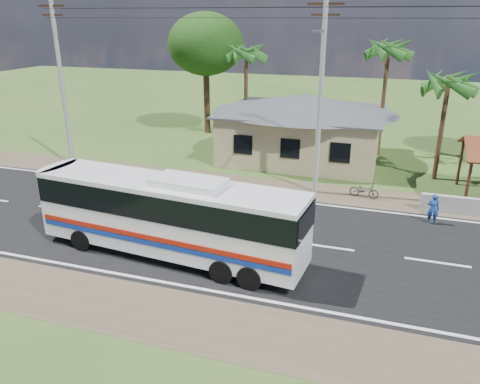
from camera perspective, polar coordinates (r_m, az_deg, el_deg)
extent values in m
plane|color=#2E4E1C|center=(21.36, -1.80, -5.00)|extent=(120.00, 120.00, 0.00)
cube|color=black|center=(21.35, -1.80, -4.97)|extent=(120.00, 10.00, 0.02)
cube|color=brown|center=(27.08, 2.82, 0.70)|extent=(120.00, 3.00, 0.01)
cube|color=brown|center=(16.22, -9.78, -14.43)|extent=(120.00, 3.00, 0.01)
cube|color=silver|center=(25.45, 1.75, -0.57)|extent=(120.00, 0.15, 0.01)
cube|color=silver|center=(17.54, -7.06, -11.24)|extent=(120.00, 0.15, 0.01)
cube|color=silver|center=(21.35, -1.80, -4.94)|extent=(120.00, 0.15, 0.01)
cube|color=#C8B685|center=(32.50, 7.63, 6.89)|extent=(10.00, 8.00, 3.20)
cube|color=#4C4F54|center=(32.15, 7.77, 9.75)|extent=(10.60, 8.60, 0.10)
pyramid|color=#4C4F54|center=(31.96, 7.87, 11.77)|extent=(12.40, 10.00, 1.20)
cube|color=black|center=(29.38, 0.38, 5.80)|extent=(1.20, 0.08, 1.20)
cube|color=black|center=(28.65, 6.13, 5.29)|extent=(1.20, 0.08, 1.20)
cube|color=black|center=(28.23, 12.11, 4.71)|extent=(1.20, 0.08, 1.20)
cylinder|color=#3C2516|center=(26.37, 26.04, 0.97)|extent=(0.16, 0.16, 2.60)
cylinder|color=#3C2516|center=(29.78, 25.25, 3.19)|extent=(0.16, 0.16, 2.60)
cylinder|color=#9E9E99|center=(31.65, -20.94, 12.57)|extent=(0.26, 0.26, 11.00)
cube|color=#3C2516|center=(31.43, -21.99, 20.31)|extent=(1.80, 0.12, 0.12)
cube|color=#3C2516|center=(31.42, -21.86, 19.41)|extent=(1.40, 0.10, 0.10)
cylinder|color=#9E9E99|center=(25.13, 9.80, 11.81)|extent=(0.26, 0.26, 11.00)
cube|color=#3C2516|center=(24.86, 10.44, 21.64)|extent=(1.80, 0.12, 0.12)
cube|color=#3C2516|center=(24.85, 10.36, 20.49)|extent=(1.40, 0.10, 0.10)
cylinder|color=gray|center=(23.87, 9.89, 18.84)|extent=(0.08, 2.00, 0.08)
cube|color=gray|center=(22.88, 9.49, 18.79)|extent=(0.50, 0.18, 0.12)
cylinder|color=black|center=(27.18, -7.77, 21.25)|extent=(16.00, 0.02, 0.02)
cylinder|color=#47301E|center=(29.91, 23.33, 6.94)|extent=(0.28, 0.28, 6.00)
cylinder|color=#47301E|center=(34.05, 17.04, 10.51)|extent=(0.28, 0.28, 7.50)
cylinder|color=#47301E|center=(36.15, 0.73, 11.54)|extent=(0.28, 0.28, 7.00)
cylinder|color=#47301E|center=(39.42, -4.07, 11.48)|extent=(0.50, 0.50, 5.95)
ellipsoid|color=black|center=(38.98, -4.23, 17.55)|extent=(6.00, 6.00, 4.92)
cube|color=silver|center=(18.86, -8.55, -2.82)|extent=(11.27, 3.34, 2.78)
cube|color=black|center=(18.59, -8.66, -0.86)|extent=(11.33, 3.40, 1.02)
cube|color=black|center=(22.01, -21.03, 0.50)|extent=(0.31, 2.13, 1.67)
cube|color=#941609|center=(18.18, -10.39, -5.64)|extent=(10.88, 1.05, 0.20)
cube|color=navy|center=(18.28, -10.34, -6.29)|extent=(10.88, 1.05, 0.20)
cube|color=silver|center=(17.85, -6.27, 1.19)|extent=(2.90, 1.73, 0.28)
cylinder|color=black|center=(20.74, -18.71, -5.57)|extent=(0.95, 0.41, 0.93)
cylinder|color=black|center=(22.19, -15.12, -3.41)|extent=(0.95, 0.41, 0.93)
cylinder|color=black|center=(17.42, -2.23, -9.64)|extent=(0.95, 0.41, 0.93)
cylinder|color=black|center=(19.12, 0.52, -6.68)|extent=(0.95, 0.41, 0.93)
cylinder|color=black|center=(17.03, 1.20, -10.39)|extent=(0.95, 0.41, 0.93)
cylinder|color=black|center=(18.77, 3.67, -7.29)|extent=(0.95, 0.41, 0.93)
imported|color=black|center=(26.15, 14.90, 0.20)|extent=(1.63, 0.77, 0.82)
imported|color=navy|center=(23.77, 22.48, -1.93)|extent=(0.58, 0.41, 1.50)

